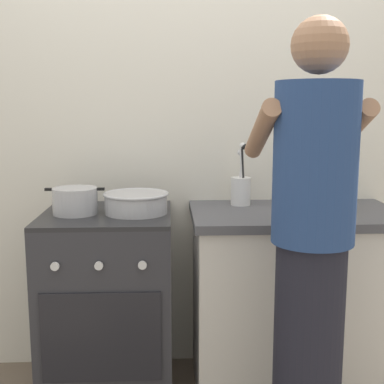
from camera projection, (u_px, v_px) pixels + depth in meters
The scene contains 9 objects.
back_wall at pixel (217, 134), 2.71m from camera, with size 3.20×0.10×2.50m.
countertop at pixel (293, 300), 2.51m from camera, with size 1.00×0.60×0.90m.
stove_range at pixel (109, 304), 2.47m from camera, with size 0.60×0.62×0.90m.
pot at pixel (75, 201), 2.36m from camera, with size 0.27×0.21×0.12m.
mixing_bowl at pixel (136, 202), 2.37m from camera, with size 0.30×0.30×0.10m.
utensil_crock at pixel (241, 188), 2.57m from camera, with size 0.10×0.10×0.32m.
spice_bottle at pixel (316, 202), 2.42m from camera, with size 0.04×0.04×0.09m.
oil_bottle at pixel (335, 190), 2.42m from camera, with size 0.07×0.07×0.24m.
person at pixel (311, 252), 1.88m from camera, with size 0.41×0.50×1.70m.
Camera 1 is at (-0.06, -2.21, 1.39)m, focal length 47.81 mm.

